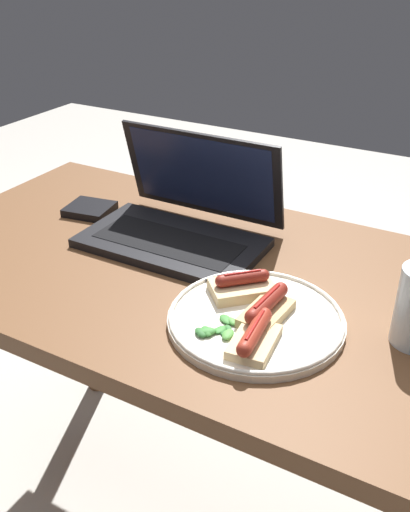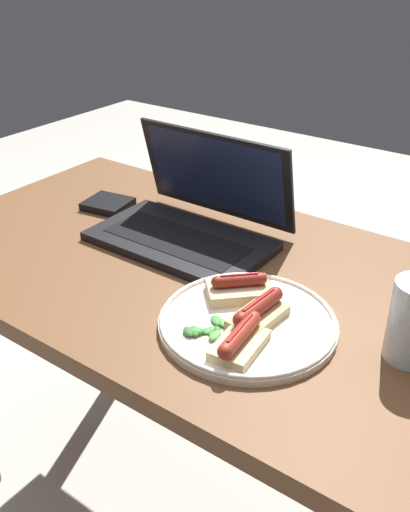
# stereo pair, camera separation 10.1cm
# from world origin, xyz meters

# --- Properties ---
(desk) EXTENTS (1.22, 0.67, 0.73)m
(desk) POSITION_xyz_m (0.00, 0.00, 0.62)
(desk) COLOR brown
(desk) RESTS_ON ground_plane
(laptop) EXTENTS (0.36, 0.26, 0.21)m
(laptop) POSITION_xyz_m (-0.10, 0.08, 0.77)
(laptop) COLOR black
(laptop) RESTS_ON desk
(plate) EXTENTS (0.29, 0.29, 0.02)m
(plate) POSITION_xyz_m (0.16, -0.11, 0.74)
(plate) COLOR silver
(plate) RESTS_ON desk
(sausage_toast_left) EXTENTS (0.07, 0.12, 0.04)m
(sausage_toast_left) POSITION_xyz_m (0.18, -0.10, 0.76)
(sausage_toast_left) COLOR tan
(sausage_toast_left) RESTS_ON plate
(sausage_toast_middle) EXTENTS (0.13, 0.13, 0.04)m
(sausage_toast_middle) POSITION_xyz_m (0.11, -0.06, 0.76)
(sausage_toast_middle) COLOR #D6B784
(sausage_toast_middle) RESTS_ON plate
(sausage_toast_right) EXTENTS (0.07, 0.12, 0.04)m
(sausage_toast_right) POSITION_xyz_m (0.19, -0.18, 0.76)
(sausage_toast_right) COLOR #D6B784
(sausage_toast_right) RESTS_ON plate
(salad_pile) EXTENTS (0.06, 0.08, 0.01)m
(salad_pile) POSITION_xyz_m (0.13, -0.18, 0.74)
(salad_pile) COLOR #2D662D
(salad_pile) RESTS_ON plate
(external_drive) EXTENTS (0.11, 0.10, 0.02)m
(external_drive) POSITION_xyz_m (-0.35, 0.09, 0.74)
(external_drive) COLOR black
(external_drive) RESTS_ON desk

